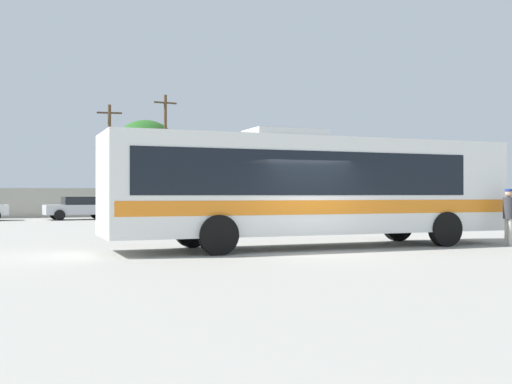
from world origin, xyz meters
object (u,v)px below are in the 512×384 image
Objects in this scene: attendant_by_bus_door at (509,214)px; roadside_tree_midleft at (146,147)px; parked_car_second_silver at (79,207)px; utility_pole_near at (109,158)px; utility_pole_far at (165,152)px; parked_car_third_black at (180,206)px; coach_bus_white_orange at (309,185)px.

roadside_tree_midleft reaches higher than attendant_by_bus_door.
utility_pole_near reaches higher than parked_car_second_silver.
parked_car_second_silver is at bearing 112.00° from attendant_by_bus_door.
parked_car_second_silver is at bearing -113.45° from utility_pole_near.
utility_pole_far is (-3.02, 32.09, 3.80)m from attendant_by_bus_door.
roadside_tree_midleft is (5.95, 8.95, 4.57)m from parked_car_second_silver.
utility_pole_near is 4.23m from roadside_tree_midleft.
utility_pole_near is (-7.34, 31.39, 3.26)m from attendant_by_bus_door.
utility_pole_far is at bearing 84.71° from parked_car_third_black.
attendant_by_bus_door is 0.19× the size of utility_pole_far.
utility_pole_far is at bearing 95.37° from attendant_by_bus_door.
coach_bus_white_orange is at bearing -93.01° from roadside_tree_midleft.
utility_pole_far is at bearing 84.67° from coach_bus_white_orange.
parked_car_second_silver is 6.47m from parked_car_third_black.
attendant_by_bus_door is 25.55m from parked_car_third_black.
coach_bus_white_orange is 2.96× the size of parked_car_second_silver.
coach_bus_white_orange is at bearing -87.11° from utility_pole_near.
coach_bus_white_orange is at bearing -95.35° from parked_car_third_black.
roadside_tree_midleft is at bearing 38.89° from utility_pole_near.
utility_pole_near is at bearing 92.89° from coach_bus_white_orange.
attendant_by_bus_door is 0.21× the size of utility_pole_near.
attendant_by_bus_door is 0.23× the size of roadside_tree_midleft.
utility_pole_far reaches higher than coach_bus_white_orange.
attendant_by_bus_door is 32.46m from utility_pole_far.
utility_pole_far is 2.26m from roadside_tree_midleft.
utility_pole_far reaches higher than roadside_tree_midleft.
parked_car_third_black is 0.54× the size of utility_pole_near.
parked_car_second_silver is (-10.11, 25.01, -0.23)m from attendant_by_bus_door.
roadside_tree_midleft is at bearing 86.99° from coach_bus_white_orange.
parked_car_third_black is at bearing 98.20° from attendant_by_bus_door.
parked_car_second_silver is 11.68m from roadside_tree_midleft.
roadside_tree_midleft is at bearing 96.98° from attendant_by_bus_door.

